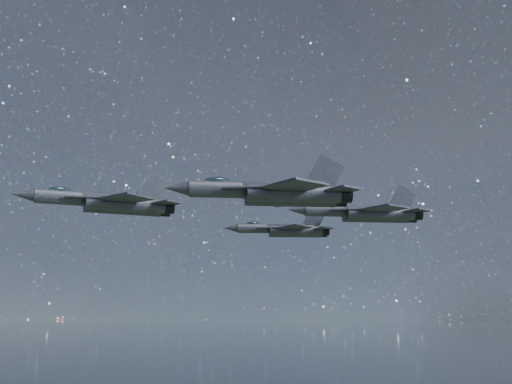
{
  "coord_description": "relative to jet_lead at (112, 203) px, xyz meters",
  "views": [
    {
      "loc": [
        -3.72,
        -71.68,
        142.94
      ],
      "look_at": [
        1.71,
        1.35,
        158.59
      ],
      "focal_mm": 42.0,
      "sensor_mm": 36.0,
      "label": 1
    }
  ],
  "objects": [
    {
      "name": "jet_right",
      "position": [
        18.53,
        -11.09,
        -0.86
      ],
      "size": [
        19.77,
        14.06,
        5.04
      ],
      "rotation": [
        0.0,
        0.0,
        0.03
      ],
      "color": "#2B2D36"
    },
    {
      "name": "jet_lead",
      "position": [
        0.0,
        0.0,
        0.0
      ],
      "size": [
        19.33,
        13.04,
        4.87
      ],
      "rotation": [
        0.0,
        0.0,
        0.29
      ],
      "color": "#2B2D36"
    },
    {
      "name": "jet_slot",
      "position": [
        32.33,
        5.51,
        0.19
      ],
      "size": [
        18.37,
        13.06,
        4.68
      ],
      "rotation": [
        0.0,
        0.0,
        0.03
      ],
      "color": "#2B2D36"
    },
    {
      "name": "jet_left",
      "position": [
        22.84,
        14.87,
        -0.82
      ],
      "size": [
        15.81,
        11.25,
        4.03
      ],
      "rotation": [
        0.0,
        0.0,
        -0.03
      ],
      "color": "#2B2D36"
    }
  ]
}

